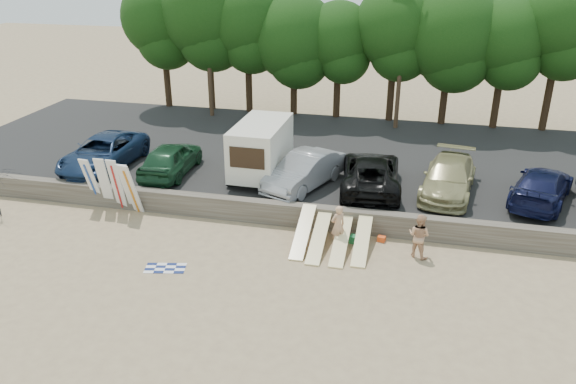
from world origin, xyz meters
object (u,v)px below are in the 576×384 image
(beachgoer_a, at_px, (338,226))
(cooler, at_px, (354,239))
(car_4, at_px, (449,177))
(car_1, at_px, (171,159))
(car_0, at_px, (103,153))
(car_5, at_px, (542,186))
(beachgoer_b, at_px, (419,236))
(car_2, at_px, (304,171))
(car_3, at_px, (371,173))
(box_trailer, at_px, (261,148))

(beachgoer_a, relative_size, cooler, 4.52)
(car_4, bearing_deg, car_1, -168.77)
(car_0, relative_size, car_4, 1.09)
(beachgoer_a, xyz_separation_m, cooler, (0.66, 0.29, -0.70))
(cooler, bearing_deg, car_1, 176.18)
(car_5, bearing_deg, car_1, 21.28)
(car_5, relative_size, beachgoer_b, 2.89)
(car_2, relative_size, beachgoer_b, 2.71)
(beachgoer_a, bearing_deg, car_0, -55.86)
(car_1, relative_size, cooler, 12.39)
(car_2, xyz_separation_m, beachgoer_a, (2.17, -3.89, -0.64))
(car_1, relative_size, car_5, 0.91)
(car_2, distance_m, car_4, 6.53)
(car_3, height_order, cooler, car_3)
(car_0, relative_size, cooler, 15.07)
(beachgoer_b, bearing_deg, car_2, -11.02)
(car_3, distance_m, beachgoer_b, 5.19)
(car_0, height_order, car_5, car_0)
(box_trailer, xyz_separation_m, car_1, (-4.42, -0.57, -0.72))
(beachgoer_a, xyz_separation_m, beachgoer_b, (3.15, -0.20, 0.03))
(car_3, bearing_deg, car_2, 4.97)
(car_5, bearing_deg, car_2, 23.11)
(car_1, bearing_deg, car_2, 177.29)
(car_2, relative_size, cooler, 12.70)
(car_2, relative_size, beachgoer_a, 2.81)
(car_1, relative_size, beachgoer_a, 2.74)
(car_0, distance_m, car_5, 20.75)
(beachgoer_b, relative_size, cooler, 4.69)
(car_2, height_order, cooler, car_2)
(car_0, height_order, car_1, car_1)
(car_5, height_order, beachgoer_b, car_5)
(car_5, bearing_deg, cooler, 48.81)
(box_trailer, bearing_deg, cooler, -39.20)
(box_trailer, distance_m, car_2, 2.46)
(car_2, distance_m, car_5, 10.43)
(car_5, height_order, beachgoer_a, car_5)
(cooler, bearing_deg, box_trailer, 157.39)
(box_trailer, distance_m, beachgoer_a, 6.50)
(car_2, distance_m, cooler, 4.77)
(beachgoer_b, bearing_deg, car_3, -36.96)
(car_0, relative_size, car_3, 1.02)
(car_2, bearing_deg, cooler, -30.10)
(car_3, distance_m, car_5, 7.39)
(car_2, xyz_separation_m, car_5, (10.41, 0.69, -0.05))
(car_2, height_order, beachgoer_b, car_2)
(car_0, bearing_deg, car_2, -0.73)
(box_trailer, relative_size, beachgoer_a, 2.53)
(car_5, bearing_deg, beachgoer_a, 48.36)
(car_5, relative_size, beachgoer_a, 3.00)
(car_3, bearing_deg, car_5, 176.37)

